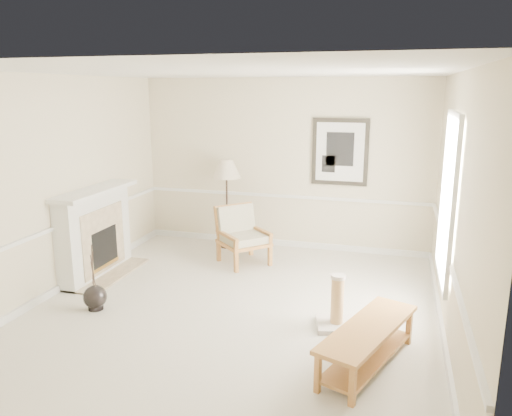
# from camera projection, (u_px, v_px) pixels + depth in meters

# --- Properties ---
(ground) EXTENTS (5.50, 5.50, 0.00)m
(ground) POSITION_uv_depth(u_px,v_px,m) (234.00, 309.00, 6.30)
(ground) COLOR silver
(ground) RESTS_ON ground
(room) EXTENTS (5.04, 5.54, 2.92)m
(room) POSITION_uv_depth(u_px,v_px,m) (245.00, 162.00, 5.91)
(room) COLOR beige
(room) RESTS_ON ground
(fireplace) EXTENTS (0.64, 1.64, 1.31)m
(fireplace) POSITION_uv_depth(u_px,v_px,m) (96.00, 233.00, 7.34)
(fireplace) COLOR white
(fireplace) RESTS_ON ground
(floor_vase) EXTENTS (0.29, 0.29, 0.86)m
(floor_vase) POSITION_uv_depth(u_px,v_px,m) (95.00, 298.00, 6.26)
(floor_vase) COLOR black
(floor_vase) RESTS_ON ground
(armchair) EXTENTS (1.00, 0.99, 0.91)m
(armchair) POSITION_uv_depth(u_px,v_px,m) (241.00, 232.00, 7.93)
(armchair) COLOR #9E6533
(armchair) RESTS_ON ground
(floor_lamp) EXTENTS (0.54, 0.54, 1.54)m
(floor_lamp) POSITION_uv_depth(u_px,v_px,m) (226.00, 171.00, 8.48)
(floor_lamp) COLOR black
(floor_lamp) RESTS_ON ground
(bench) EXTENTS (0.95, 1.57, 0.43)m
(bench) POSITION_uv_depth(u_px,v_px,m) (368.00, 340.00, 4.94)
(bench) COLOR #9E6533
(bench) RESTS_ON ground
(scratching_post) EXTENTS (0.54, 0.54, 0.65)m
(scratching_post) POSITION_uv_depth(u_px,v_px,m) (337.00, 311.00, 5.78)
(scratching_post) COLOR beige
(scratching_post) RESTS_ON ground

